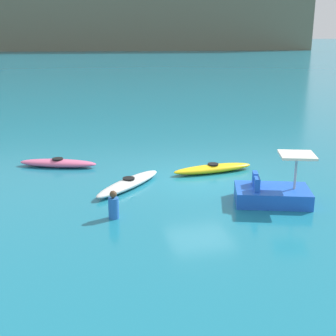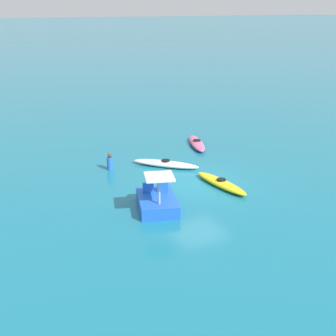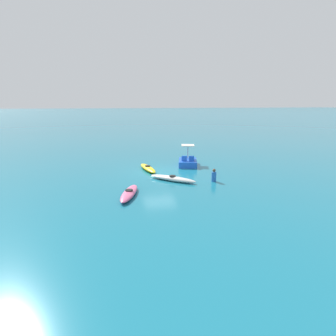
{
  "view_description": "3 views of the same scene",
  "coord_description": "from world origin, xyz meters",
  "px_view_note": "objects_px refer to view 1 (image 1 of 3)",
  "views": [
    {
      "loc": [
        -5.2,
        -15.72,
        5.43
      ],
      "look_at": [
        -1.04,
        1.03,
        0.23
      ],
      "focal_mm": 48.61,
      "sensor_mm": 36.0,
      "label": 1
    },
    {
      "loc": [
        16.84,
        -10.33,
        7.82
      ],
      "look_at": [
        -1.29,
        -0.93,
        0.53
      ],
      "focal_mm": 48.93,
      "sensor_mm": 36.0,
      "label": 2
    },
    {
      "loc": [
        -20.79,
        4.99,
        5.2
      ],
      "look_at": [
        -0.2,
        -0.66,
        0.29
      ],
      "focal_mm": 30.14,
      "sensor_mm": 36.0,
      "label": 3
    }
  ],
  "objects_px": {
    "kayak_yellow": "(213,169)",
    "person_near_shore": "(114,206)",
    "kayak_pink": "(58,163)",
    "kayak_white": "(129,183)",
    "pedal_boat_blue": "(273,193)"
  },
  "relations": [
    {
      "from": "person_near_shore",
      "to": "kayak_pink",
      "type": "bearing_deg",
      "value": 104.6
    },
    {
      "from": "kayak_white",
      "to": "kayak_pink",
      "type": "xyz_separation_m",
      "value": [
        -2.45,
        3.31,
        0.0
      ]
    },
    {
      "from": "kayak_white",
      "to": "pedal_boat_blue",
      "type": "height_order",
      "value": "pedal_boat_blue"
    },
    {
      "from": "kayak_yellow",
      "to": "person_near_shore",
      "type": "xyz_separation_m",
      "value": [
        -4.46,
        -3.69,
        0.22
      ]
    },
    {
      "from": "kayak_yellow",
      "to": "kayak_pink",
      "type": "height_order",
      "value": "same"
    },
    {
      "from": "kayak_white",
      "to": "person_near_shore",
      "type": "bearing_deg",
      "value": -108.39
    },
    {
      "from": "kayak_pink",
      "to": "kayak_yellow",
      "type": "bearing_deg",
      "value": -20.92
    },
    {
      "from": "kayak_pink",
      "to": "person_near_shore",
      "type": "height_order",
      "value": "person_near_shore"
    },
    {
      "from": "kayak_yellow",
      "to": "person_near_shore",
      "type": "relative_size",
      "value": 3.86
    },
    {
      "from": "kayak_yellow",
      "to": "person_near_shore",
      "type": "height_order",
      "value": "person_near_shore"
    },
    {
      "from": "kayak_white",
      "to": "pedal_boat_blue",
      "type": "bearing_deg",
      "value": -31.05
    },
    {
      "from": "kayak_yellow",
      "to": "kayak_white",
      "type": "xyz_separation_m",
      "value": [
        -3.57,
        -1.01,
        -0.0
      ]
    },
    {
      "from": "kayak_pink",
      "to": "person_near_shore",
      "type": "relative_size",
      "value": 3.75
    },
    {
      "from": "pedal_boat_blue",
      "to": "kayak_yellow",
      "type": "bearing_deg",
      "value": 102.37
    },
    {
      "from": "kayak_white",
      "to": "kayak_pink",
      "type": "height_order",
      "value": "same"
    }
  ]
}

